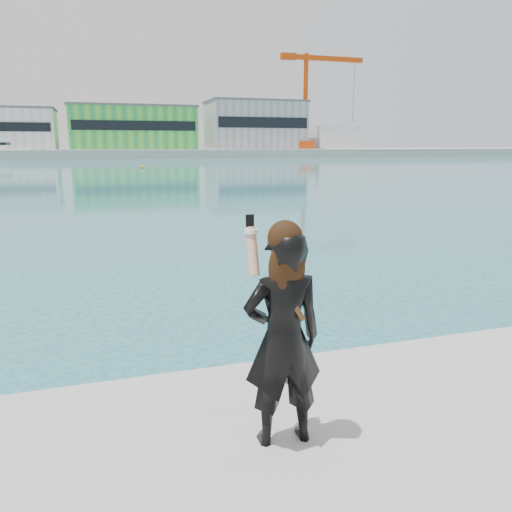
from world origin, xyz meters
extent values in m
plane|color=#185670|center=(0.00, 0.00, 0.00)|extent=(500.00, 500.00, 0.00)
cube|color=#9E9E99|center=(0.00, 130.00, 1.00)|extent=(320.00, 40.00, 2.00)
cube|color=silver|center=(-22.00, 128.00, 6.50)|extent=(24.00, 15.00, 9.00)
cube|color=green|center=(8.00, 128.00, 7.00)|extent=(30.00, 16.00, 10.00)
cube|color=black|center=(8.00, 119.90, 7.50)|extent=(28.50, 0.20, 2.20)
cube|color=#59595B|center=(8.00, 128.00, 12.25)|extent=(30.60, 16.32, 0.50)
cube|color=gray|center=(40.00, 128.00, 8.00)|extent=(25.00, 15.00, 12.00)
cube|color=black|center=(40.00, 120.40, 8.60)|extent=(23.75, 0.20, 2.64)
cube|color=#59595B|center=(40.00, 128.00, 14.25)|extent=(25.50, 15.30, 0.50)
cube|color=silver|center=(62.00, 126.00, 5.00)|extent=(12.00, 10.00, 6.00)
cube|color=#D9420C|center=(52.00, 122.00, 3.00)|extent=(4.00, 4.00, 2.00)
cylinder|color=#D9420C|center=(52.00, 122.00, 15.00)|extent=(1.20, 1.20, 22.00)
cube|color=#D9420C|center=(58.00, 122.00, 25.00)|extent=(20.00, 1.20, 1.20)
cube|color=#D9420C|center=(47.00, 122.00, 25.00)|extent=(4.00, 1.60, 1.60)
cylinder|color=black|center=(66.00, 122.00, 17.00)|extent=(0.10, 0.10, 16.00)
cylinder|color=silver|center=(22.00, 121.00, 6.00)|extent=(0.16, 0.16, 8.00)
cube|color=#CF660C|center=(22.60, 121.00, 9.40)|extent=(1.20, 0.04, 0.80)
sphere|color=orange|center=(4.55, 65.73, 0.00)|extent=(0.50, 0.50, 0.50)
imported|color=black|center=(-0.22, -0.51, 1.67)|extent=(0.65, 0.45, 1.74)
sphere|color=black|center=(-0.22, -0.53, 2.48)|extent=(0.27, 0.27, 0.27)
ellipsoid|color=black|center=(-0.23, -0.58, 2.26)|extent=(0.29, 0.15, 0.46)
cylinder|color=tan|center=(-0.44, -0.40, 2.37)|extent=(0.09, 0.21, 0.38)
cylinder|color=white|center=(-0.44, -0.36, 2.52)|extent=(0.10, 0.10, 0.03)
cube|color=black|center=(-0.43, -0.32, 2.58)|extent=(0.06, 0.02, 0.13)
cube|color=#4C2D14|center=(-0.20, -0.59, 2.02)|extent=(0.24, 0.03, 0.36)
camera|label=1|loc=(-1.53, -3.93, 3.16)|focal=35.00mm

